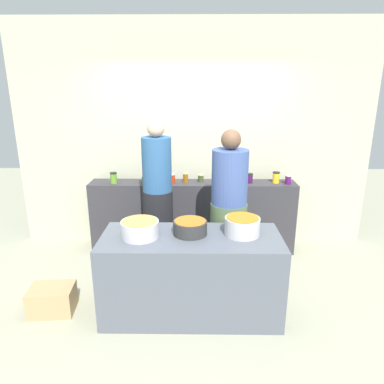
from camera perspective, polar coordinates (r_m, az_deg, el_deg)
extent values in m
plane|color=#9C9B83|center=(3.95, -0.07, -16.26)|extent=(12.00, 12.00, 0.00)
cube|color=#AFAE94|center=(4.80, 0.17, 9.00)|extent=(4.80, 0.12, 3.00)
cube|color=#312F35|center=(4.72, 0.12, -4.01)|extent=(2.70, 0.36, 0.95)
cube|color=#505561|center=(3.48, -0.14, -13.38)|extent=(1.70, 0.70, 0.81)
cylinder|color=#5C912A|center=(4.63, -12.68, 2.18)|extent=(0.08, 0.08, 0.13)
cylinder|color=black|center=(4.61, -12.74, 3.04)|extent=(0.09, 0.09, 0.01)
cylinder|color=#2F5B25|center=(4.54, -7.71, 1.96)|extent=(0.08, 0.08, 0.09)
cylinder|color=silver|center=(4.53, -7.73, 2.61)|extent=(0.08, 0.08, 0.01)
cylinder|color=#934B15|center=(4.55, -5.02, 2.05)|extent=(0.06, 0.06, 0.09)
cylinder|color=silver|center=(4.53, -5.04, 2.71)|extent=(0.07, 0.07, 0.01)
cylinder|color=#AD2E0F|center=(4.52, -3.30, 2.12)|extent=(0.08, 0.08, 0.11)
cylinder|color=silver|center=(4.50, -3.31, 2.91)|extent=(0.08, 0.08, 0.01)
cylinder|color=brown|center=(4.56, -1.06, 2.28)|extent=(0.06, 0.06, 0.11)
cylinder|color=#D6C666|center=(4.54, -1.07, 3.05)|extent=(0.07, 0.07, 0.01)
cylinder|color=#394624|center=(4.59, 1.45, 2.22)|extent=(0.07, 0.07, 0.09)
cylinder|color=#D6C666|center=(4.58, 1.45, 2.83)|extent=(0.08, 0.08, 0.01)
cylinder|color=#3D1349|center=(4.60, 9.34, 2.18)|extent=(0.09, 0.09, 0.11)
cylinder|color=black|center=(4.59, 9.38, 2.92)|extent=(0.09, 0.09, 0.01)
cylinder|color=gold|center=(4.66, 13.56, 2.25)|extent=(0.09, 0.09, 0.13)
cylinder|color=black|center=(4.65, 13.62, 3.11)|extent=(0.09, 0.09, 0.01)
cylinder|color=#50135D|center=(4.65, 15.41, 1.90)|extent=(0.07, 0.07, 0.11)
cylinder|color=silver|center=(4.63, 15.47, 2.63)|extent=(0.08, 0.08, 0.02)
cylinder|color=#B7B7BC|center=(3.30, -8.48, -6.00)|extent=(0.35, 0.35, 0.16)
cylinder|color=#B08B49|center=(3.26, -8.54, -4.67)|extent=(0.32, 0.32, 0.00)
cylinder|color=#2D2D2D|center=(3.33, -0.30, -5.83)|extent=(0.32, 0.32, 0.13)
cylinder|color=#B55F1F|center=(3.30, -0.30, -4.73)|extent=(0.30, 0.30, 0.00)
cylinder|color=#B7B7BC|center=(3.34, 8.20, -5.55)|extent=(0.33, 0.33, 0.17)
cylinder|color=#BF6A1E|center=(3.31, 8.26, -4.13)|extent=(0.31, 0.31, 0.00)
cylinder|color=black|center=(4.22, -5.44, -6.34)|extent=(0.35, 0.35, 1.01)
cylinder|color=#2B5483|center=(3.97, -5.77, 4.49)|extent=(0.33, 0.33, 0.62)
sphere|color=#D8A884|center=(3.90, -5.94, 10.35)|extent=(0.20, 0.20, 0.20)
cylinder|color=#4D613E|center=(3.96, 5.84, -8.36)|extent=(0.40, 0.40, 0.95)
cylinder|color=#3B518B|center=(3.70, 6.19, 2.44)|extent=(0.38, 0.38, 0.58)
sphere|color=brown|center=(3.62, 6.39, 8.51)|extent=(0.21, 0.21, 0.21)
cube|color=tan|center=(3.88, -21.86, -15.99)|extent=(0.45, 0.35, 0.26)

